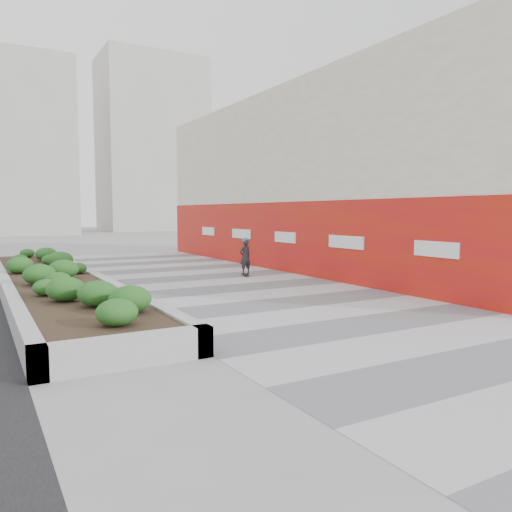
{
  "coord_description": "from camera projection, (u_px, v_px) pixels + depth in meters",
  "views": [
    {
      "loc": [
        -7.6,
        -9.88,
        2.55
      ],
      "look_at": [
        0.59,
        4.59,
        1.1
      ],
      "focal_mm": 35.0,
      "sensor_mm": 36.0,
      "label": 1
    }
  ],
  "objects": [
    {
      "name": "skateboarder",
      "position": [
        245.0,
        257.0,
        19.94
      ],
      "size": [
        0.56,
        0.75,
        1.56
      ],
      "rotation": [
        0.0,
        0.0,
        -0.33
      ],
      "color": "beige",
      "rests_on": "ground"
    },
    {
      "name": "distant_bldg_north_r",
      "position": [
        152.0,
        146.0,
        70.84
      ],
      "size": [
        14.0,
        10.0,
        24.0
      ],
      "primitive_type": "cube",
      "color": "#ADAAA3",
      "rests_on": "ground"
    },
    {
      "name": "planter",
      "position": [
        52.0,
        280.0,
        15.85
      ],
      "size": [
        3.0,
        18.0,
        0.9
      ],
      "color": "#9E9EA0",
      "rests_on": "ground"
    },
    {
      "name": "building",
      "position": [
        328.0,
        182.0,
        23.37
      ],
      "size": [
        6.04,
        24.08,
        8.0
      ],
      "color": "beige",
      "rests_on": "ground"
    },
    {
      "name": "ground",
      "position": [
        325.0,
        314.0,
        12.51
      ],
      "size": [
        160.0,
        160.0,
        0.0
      ],
      "primitive_type": "plane",
      "color": "gray",
      "rests_on": "ground"
    },
    {
      "name": "walkway",
      "position": [
        265.0,
        297.0,
        15.11
      ],
      "size": [
        8.0,
        36.0,
        0.01
      ],
      "primitive_type": "cube",
      "color": "#A8A8AD",
      "rests_on": "ground"
    },
    {
      "name": "manhole_cover",
      "position": [
        279.0,
        295.0,
        15.36
      ],
      "size": [
        0.44,
        0.44,
        0.01
      ],
      "primitive_type": "cylinder",
      "color": "#595654",
      "rests_on": "ground"
    }
  ]
}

